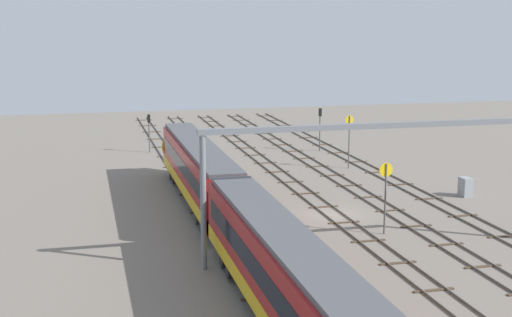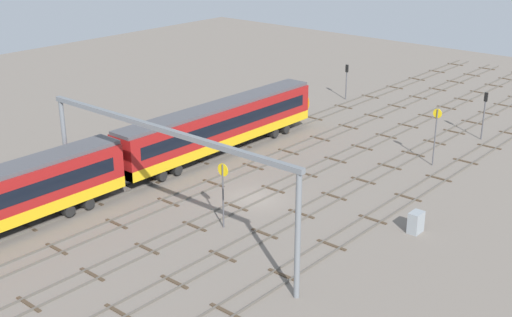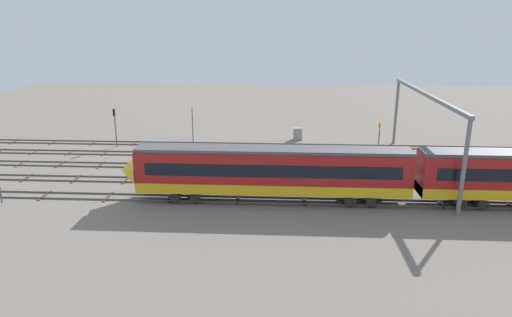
{
  "view_description": "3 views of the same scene",
  "coord_description": "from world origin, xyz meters",
  "px_view_note": "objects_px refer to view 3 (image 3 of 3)",
  "views": [
    {
      "loc": [
        -49.91,
        18.37,
        14.6
      ],
      "look_at": [
        7.26,
        4.35,
        3.25
      ],
      "focal_mm": 50.0,
      "sensor_mm": 36.0,
      "label": 1
    },
    {
      "loc": [
        -38.42,
        -33.08,
        22.43
      ],
      "look_at": [
        2.93,
        2.42,
        2.04
      ],
      "focal_mm": 47.6,
      "sensor_mm": 36.0,
      "label": 2
    },
    {
      "loc": [
        5.16,
        47.72,
        15.63
      ],
      "look_at": [
        7.75,
        2.79,
        1.95
      ],
      "focal_mm": 32.02,
      "sensor_mm": 36.0,
      "label": 3
    }
  ],
  "objects_px": {
    "overhead_gantry": "(425,110)",
    "speed_sign_near_foreground": "(192,122)",
    "relay_cabinet": "(298,134)",
    "signal_light_trackside_approach": "(115,122)",
    "speed_sign_mid_trackside": "(379,137)"
  },
  "relations": [
    {
      "from": "overhead_gantry",
      "to": "signal_light_trackside_approach",
      "type": "distance_m",
      "value": 37.0
    },
    {
      "from": "signal_light_trackside_approach",
      "to": "overhead_gantry",
      "type": "bearing_deg",
      "value": 167.68
    },
    {
      "from": "signal_light_trackside_approach",
      "to": "relay_cabinet",
      "type": "xyz_separation_m",
      "value": [
        -23.37,
        -5.07,
        -2.39
      ]
    },
    {
      "from": "speed_sign_near_foreground",
      "to": "overhead_gantry",
      "type": "bearing_deg",
      "value": 163.84
    },
    {
      "from": "speed_sign_near_foreground",
      "to": "signal_light_trackside_approach",
      "type": "height_order",
      "value": "speed_sign_near_foreground"
    },
    {
      "from": "overhead_gantry",
      "to": "speed_sign_mid_trackside",
      "type": "relative_size",
      "value": 4.73
    },
    {
      "from": "overhead_gantry",
      "to": "speed_sign_near_foreground",
      "type": "bearing_deg",
      "value": -16.16
    },
    {
      "from": "relay_cabinet",
      "to": "speed_sign_mid_trackside",
      "type": "bearing_deg",
      "value": 127.31
    },
    {
      "from": "speed_sign_near_foreground",
      "to": "relay_cabinet",
      "type": "bearing_deg",
      "value": -157.99
    },
    {
      "from": "speed_sign_mid_trackside",
      "to": "relay_cabinet",
      "type": "height_order",
      "value": "speed_sign_mid_trackside"
    },
    {
      "from": "speed_sign_near_foreground",
      "to": "speed_sign_mid_trackside",
      "type": "relative_size",
      "value": 1.06
    },
    {
      "from": "overhead_gantry",
      "to": "speed_sign_near_foreground",
      "type": "height_order",
      "value": "overhead_gantry"
    },
    {
      "from": "speed_sign_mid_trackside",
      "to": "relay_cabinet",
      "type": "distance_m",
      "value": 14.28
    },
    {
      "from": "overhead_gantry",
      "to": "speed_sign_near_foreground",
      "type": "relative_size",
      "value": 4.45
    },
    {
      "from": "signal_light_trackside_approach",
      "to": "speed_sign_near_foreground",
      "type": "bearing_deg",
      "value": 178.11
    }
  ]
}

